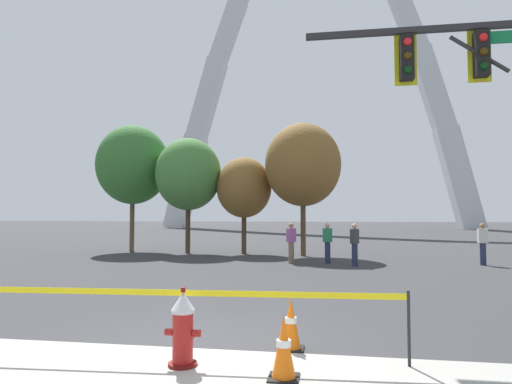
{
  "coord_description": "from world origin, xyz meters",
  "views": [
    {
      "loc": [
        1.87,
        -6.4,
        1.92
      ],
      "look_at": [
        0.0,
        5.0,
        2.5
      ],
      "focal_mm": 31.62,
      "sensor_mm": 36.0,
      "label": 1
    }
  ],
  "objects_px": {
    "traffic_signal_gantry": "(497,103)",
    "pedestrian_walking_left": "(355,244)",
    "monument_arch": "(315,82)",
    "pedestrian_near_trees": "(483,244)",
    "traffic_cone_by_hydrant": "(284,348)",
    "pedestrian_standing_center": "(328,243)",
    "traffic_cone_mid_sidewalk": "(291,324)",
    "fire_hydrant": "(183,329)",
    "pedestrian_walking_right": "(291,243)"
  },
  "relations": [
    {
      "from": "traffic_signal_gantry",
      "to": "pedestrian_walking_left",
      "type": "xyz_separation_m",
      "value": [
        -2.29,
        8.07,
        -3.25
      ]
    },
    {
      "from": "monument_arch",
      "to": "pedestrian_near_trees",
      "type": "distance_m",
      "value": 50.06
    },
    {
      "from": "traffic_cone_by_hydrant",
      "to": "pedestrian_standing_center",
      "type": "relative_size",
      "value": 0.46
    },
    {
      "from": "traffic_cone_mid_sidewalk",
      "to": "traffic_signal_gantry",
      "type": "xyz_separation_m",
      "value": [
        3.76,
        2.73,
        3.71
      ]
    },
    {
      "from": "traffic_signal_gantry",
      "to": "pedestrian_near_trees",
      "type": "height_order",
      "value": "traffic_signal_gantry"
    },
    {
      "from": "traffic_cone_mid_sidewalk",
      "to": "pedestrian_near_trees",
      "type": "xyz_separation_m",
      "value": [
        6.31,
        11.89,
        0.46
      ]
    },
    {
      "from": "traffic_cone_by_hydrant",
      "to": "traffic_cone_mid_sidewalk",
      "type": "distance_m",
      "value": 1.16
    },
    {
      "from": "traffic_cone_mid_sidewalk",
      "to": "pedestrian_near_trees",
      "type": "distance_m",
      "value": 13.47
    },
    {
      "from": "pedestrian_standing_center",
      "to": "traffic_signal_gantry",
      "type": "bearing_deg",
      "value": -69.72
    },
    {
      "from": "fire_hydrant",
      "to": "traffic_cone_by_hydrant",
      "type": "bearing_deg",
      "value": -10.52
    },
    {
      "from": "monument_arch",
      "to": "pedestrian_standing_center",
      "type": "distance_m",
      "value": 49.74
    },
    {
      "from": "fire_hydrant",
      "to": "monument_arch",
      "type": "xyz_separation_m",
      "value": [
        -0.02,
        58.11,
        20.25
      ]
    },
    {
      "from": "pedestrian_near_trees",
      "to": "traffic_cone_by_hydrant",
      "type": "bearing_deg",
      "value": -115.75
    },
    {
      "from": "pedestrian_walking_left",
      "to": "pedestrian_walking_right",
      "type": "relative_size",
      "value": 1.0
    },
    {
      "from": "pedestrian_walking_right",
      "to": "pedestrian_near_trees",
      "type": "xyz_separation_m",
      "value": [
        7.26,
        0.53,
        0.0
      ]
    },
    {
      "from": "pedestrian_standing_center",
      "to": "pedestrian_walking_right",
      "type": "xyz_separation_m",
      "value": [
        -1.42,
        -0.28,
        0.0
      ]
    },
    {
      "from": "pedestrian_standing_center",
      "to": "pedestrian_near_trees",
      "type": "height_order",
      "value": "same"
    },
    {
      "from": "pedestrian_walking_right",
      "to": "pedestrian_near_trees",
      "type": "bearing_deg",
      "value": 4.15
    },
    {
      "from": "traffic_cone_mid_sidewalk",
      "to": "traffic_signal_gantry",
      "type": "bearing_deg",
      "value": 35.94
    },
    {
      "from": "monument_arch",
      "to": "pedestrian_walking_left",
      "type": "distance_m",
      "value": 50.56
    },
    {
      "from": "fire_hydrant",
      "to": "traffic_cone_by_hydrant",
      "type": "distance_m",
      "value": 1.33
    },
    {
      "from": "traffic_cone_by_hydrant",
      "to": "pedestrian_near_trees",
      "type": "distance_m",
      "value": 14.5
    },
    {
      "from": "fire_hydrant",
      "to": "pedestrian_walking_left",
      "type": "height_order",
      "value": "pedestrian_walking_left"
    },
    {
      "from": "fire_hydrant",
      "to": "traffic_cone_mid_sidewalk",
      "type": "bearing_deg",
      "value": 35.45
    },
    {
      "from": "pedestrian_walking_left",
      "to": "pedestrian_standing_center",
      "type": "distance_m",
      "value": 1.31
    },
    {
      "from": "pedestrian_walking_left",
      "to": "fire_hydrant",
      "type": "bearing_deg",
      "value": -103.29
    },
    {
      "from": "traffic_cone_mid_sidewalk",
      "to": "traffic_signal_gantry",
      "type": "relative_size",
      "value": 0.12
    },
    {
      "from": "traffic_cone_mid_sidewalk",
      "to": "traffic_signal_gantry",
      "type": "height_order",
      "value": "traffic_signal_gantry"
    },
    {
      "from": "pedestrian_walking_right",
      "to": "pedestrian_near_trees",
      "type": "distance_m",
      "value": 7.28
    },
    {
      "from": "monument_arch",
      "to": "pedestrian_walking_left",
      "type": "relative_size",
      "value": 30.21
    },
    {
      "from": "pedestrian_walking_left",
      "to": "pedestrian_near_trees",
      "type": "relative_size",
      "value": 1.0
    },
    {
      "from": "traffic_signal_gantry",
      "to": "pedestrian_near_trees",
      "type": "distance_m",
      "value": 10.05
    },
    {
      "from": "pedestrian_walking_left",
      "to": "pedestrian_standing_center",
      "type": "xyz_separation_m",
      "value": [
        -1.01,
        0.85,
        0.0
      ]
    },
    {
      "from": "traffic_cone_mid_sidewalk",
      "to": "traffic_signal_gantry",
      "type": "distance_m",
      "value": 5.95
    },
    {
      "from": "traffic_signal_gantry",
      "to": "pedestrian_standing_center",
      "type": "bearing_deg",
      "value": 110.28
    },
    {
      "from": "fire_hydrant",
      "to": "pedestrian_walking_left",
      "type": "relative_size",
      "value": 0.62
    },
    {
      "from": "pedestrian_near_trees",
      "to": "pedestrian_standing_center",
      "type": "bearing_deg",
      "value": -177.55
    },
    {
      "from": "traffic_cone_by_hydrant",
      "to": "pedestrian_walking_left",
      "type": "height_order",
      "value": "pedestrian_walking_left"
    },
    {
      "from": "pedestrian_walking_right",
      "to": "fire_hydrant",
      "type": "bearing_deg",
      "value": -91.61
    },
    {
      "from": "pedestrian_walking_left",
      "to": "monument_arch",
      "type": "bearing_deg",
      "value": 93.43
    },
    {
      "from": "fire_hydrant",
      "to": "traffic_cone_mid_sidewalk",
      "type": "relative_size",
      "value": 1.36
    },
    {
      "from": "pedestrian_walking_left",
      "to": "pedestrian_near_trees",
      "type": "xyz_separation_m",
      "value": [
        4.83,
        1.1,
        0.0
      ]
    },
    {
      "from": "traffic_cone_mid_sidewalk",
      "to": "traffic_cone_by_hydrant",
      "type": "bearing_deg",
      "value": -89.31
    },
    {
      "from": "fire_hydrant",
      "to": "pedestrian_standing_center",
      "type": "height_order",
      "value": "pedestrian_standing_center"
    },
    {
      "from": "traffic_cone_by_hydrant",
      "to": "pedestrian_walking_left",
      "type": "distance_m",
      "value": 12.06
    },
    {
      "from": "pedestrian_standing_center",
      "to": "pedestrian_near_trees",
      "type": "xyz_separation_m",
      "value": [
        5.84,
        0.25,
        0.0
      ]
    },
    {
      "from": "traffic_cone_by_hydrant",
      "to": "pedestrian_walking_right",
      "type": "height_order",
      "value": "pedestrian_walking_right"
    },
    {
      "from": "pedestrian_walking_left",
      "to": "pedestrian_near_trees",
      "type": "distance_m",
      "value": 4.96
    },
    {
      "from": "fire_hydrant",
      "to": "pedestrian_near_trees",
      "type": "distance_m",
      "value": 14.9
    },
    {
      "from": "traffic_cone_by_hydrant",
      "to": "monument_arch",
      "type": "distance_m",
      "value": 61.81
    }
  ]
}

